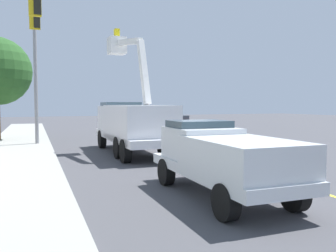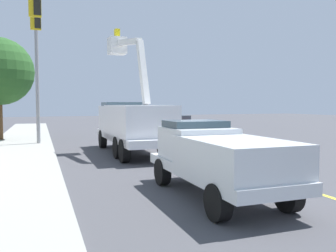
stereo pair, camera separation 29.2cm
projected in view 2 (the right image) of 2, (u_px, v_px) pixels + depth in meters
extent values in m
plane|color=#47474C|center=(186.00, 151.00, 19.11)|extent=(120.00, 120.00, 0.00)
cube|color=#9E9E99|center=(15.00, 159.00, 16.15)|extent=(60.10, 6.27, 0.12)
cube|color=yellow|center=(186.00, 151.00, 19.11)|extent=(49.96, 2.39, 0.01)
cube|color=white|center=(133.00, 136.00, 18.30)|extent=(8.30, 2.86, 0.36)
cube|color=white|center=(122.00, 119.00, 20.71)|extent=(2.73, 2.46, 1.60)
cube|color=#384C56|center=(121.00, 108.00, 20.85)|extent=(1.90, 2.18, 0.64)
cube|color=white|center=(138.00, 123.00, 17.33)|extent=(5.35, 2.73, 1.80)
cube|color=white|center=(143.00, 72.00, 16.13)|extent=(1.06, 0.38, 3.04)
cube|color=white|center=(127.00, 42.00, 17.68)|extent=(3.04, 0.59, 0.63)
cube|color=white|center=(117.00, 46.00, 18.99)|extent=(0.90, 0.90, 0.90)
cube|color=yellow|center=(117.00, 35.00, 18.96)|extent=(0.36, 0.24, 0.60)
cylinder|color=black|center=(103.00, 139.00, 20.62)|extent=(1.05, 0.39, 1.04)
cylinder|color=black|center=(139.00, 138.00, 21.40)|extent=(1.05, 0.39, 1.04)
cylinder|color=black|center=(118.00, 148.00, 16.55)|extent=(1.05, 0.39, 1.04)
cylinder|color=black|center=(163.00, 146.00, 17.32)|extent=(1.05, 0.39, 1.04)
cylinder|color=black|center=(124.00, 151.00, 15.32)|extent=(1.05, 0.39, 1.04)
cylinder|color=black|center=(172.00, 149.00, 16.09)|extent=(1.05, 0.39, 1.04)
cube|color=silver|center=(216.00, 170.00, 9.69)|extent=(5.69, 2.35, 0.30)
cube|color=silver|center=(198.00, 145.00, 10.81)|extent=(2.10, 2.02, 1.10)
cube|color=#384C56|center=(195.00, 129.00, 10.97)|extent=(1.42, 1.82, 0.56)
cube|color=silver|center=(236.00, 161.00, 8.72)|extent=(3.45, 2.25, 1.10)
cylinder|color=black|center=(162.00, 172.00, 11.12)|extent=(0.85, 0.34, 0.84)
cylinder|color=black|center=(215.00, 168.00, 11.77)|extent=(0.85, 0.34, 0.84)
cylinder|color=black|center=(218.00, 202.00, 7.66)|extent=(0.85, 0.34, 0.84)
cylinder|color=black|center=(288.00, 195.00, 8.31)|extent=(0.85, 0.34, 0.84)
cube|color=maroon|center=(174.00, 126.00, 28.49)|extent=(4.88, 2.11, 0.70)
cube|color=#384C56|center=(173.00, 119.00, 28.60)|extent=(3.53, 1.82, 0.60)
cylinder|color=black|center=(192.00, 133.00, 27.29)|extent=(0.69, 0.27, 0.68)
cylinder|color=black|center=(171.00, 133.00, 26.70)|extent=(0.69, 0.27, 0.68)
cylinder|color=black|center=(176.00, 130.00, 30.35)|extent=(0.69, 0.27, 0.68)
cylinder|color=black|center=(158.00, 130.00, 29.76)|extent=(0.69, 0.27, 0.68)
cube|color=black|center=(148.00, 143.00, 22.98)|extent=(0.40, 0.40, 0.04)
cone|color=orange|center=(148.00, 137.00, 22.95)|extent=(0.32, 0.32, 0.78)
cylinder|color=white|center=(148.00, 136.00, 22.95)|extent=(0.20, 0.20, 0.08)
cylinder|color=gray|center=(37.00, 78.00, 21.78)|extent=(0.22, 0.22, 8.37)
cube|color=gray|center=(35.00, 6.00, 18.07)|extent=(7.46, 0.49, 0.16)
cube|color=gold|center=(36.00, 21.00, 18.80)|extent=(0.14, 0.56, 1.00)
cube|color=black|center=(38.00, 21.00, 18.84)|extent=(0.21, 0.33, 0.84)
cube|color=gold|center=(35.00, 6.00, 16.01)|extent=(0.14, 0.56, 1.00)
cube|color=black|center=(37.00, 6.00, 16.04)|extent=(0.21, 0.33, 0.84)
cylinder|color=brown|center=(0.00, 118.00, 24.17)|extent=(0.32, 0.32, 3.20)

